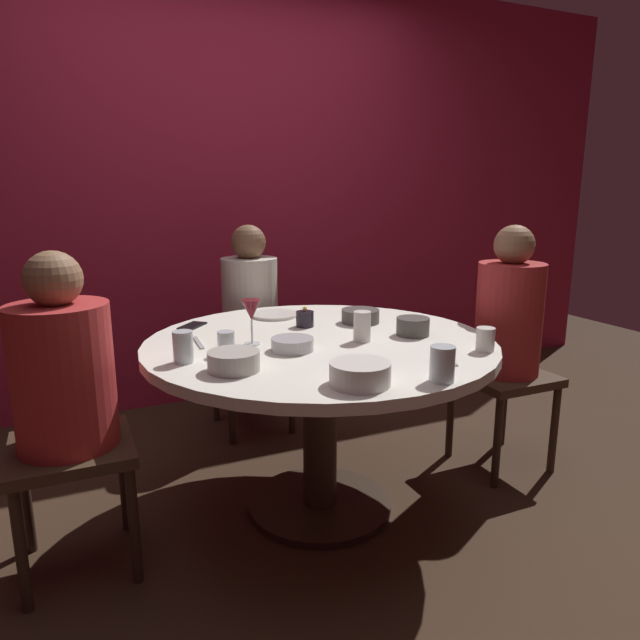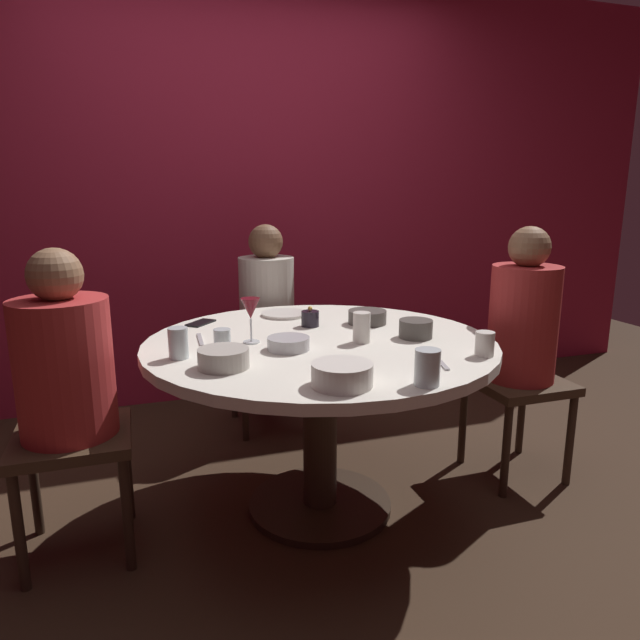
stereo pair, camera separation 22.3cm
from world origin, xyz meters
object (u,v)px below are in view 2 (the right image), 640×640
Objects in this scene: dining_table at (320,374)px; wine_glass at (251,310)px; bowl_sauce_side at (416,329)px; cup_far_edge at (178,343)px; bowl_small_white at (342,375)px; seated_diner_left at (65,371)px; dinner_plate at (285,314)px; cup_by_left_diner at (222,341)px; seated_diner_right at (523,327)px; bowl_salad_center at (367,317)px; cell_phone at (201,323)px; candle_holder at (310,319)px; cup_center_front at (362,327)px; cup_by_right_diner at (485,344)px; bowl_rice_portion at (224,358)px; cup_near_candle at (427,367)px; seated_diner_back at (267,304)px; bowl_serving_large at (288,343)px.

dining_table is 0.38m from wine_glass.
cup_far_edge reaches higher than bowl_sauce_side.
dining_table is 7.32× the size of bowl_small_white.
seated_diner_left is 1.31m from bowl_sauce_side.
dinner_plate is 2.50× the size of cup_by_left_diner.
seated_diner_right is 6.16× the size of bowl_small_white.
cup_far_edge reaches higher than cup_by_left_diner.
seated_diner_left is 0.99m from bowl_small_white.
seated_diner_left is 1.90m from seated_diner_right.
bowl_salad_center is 0.88m from cup_far_edge.
seated_diner_left reaches higher than cell_phone.
candle_holder is 0.49m from cell_phone.
cup_center_front is at bearing -0.41° from cup_far_edge.
cup_center_front reaches higher than cup_by_right_diner.
seated_diner_right is 10.52× the size of cup_far_edge.
cup_by_right_diner reaches higher than bowl_salad_center.
dinner_plate is at bearing 125.02° from bowl_sauce_side.
cup_center_front is (-0.35, 0.31, 0.02)m from cup_by_right_diner.
bowl_sauce_side is 0.24m from cup_center_front.
dinner_plate is at bearing 60.17° from wine_glass.
seated_diner_right is 1.09m from dinner_plate.
seated_diner_left is 0.40m from cup_far_edge.
bowl_rice_portion is 1.52× the size of cup_near_candle.
cup_near_candle is at bearing 5.20° from seated_diner_back.
cup_near_candle is at bearing -29.62° from seated_diner_left.
wine_glass is at bearing 171.49° from dining_table.
cell_phone is at bearing -173.15° from dinner_plate.
bowl_rice_portion is at bearing -169.11° from bowl_sauce_side.
bowl_salad_center is at bearing 33.55° from bowl_serving_large.
cup_far_edge is (-0.84, -0.28, 0.03)m from bowl_salad_center.
dinner_plate is at bearing -131.11° from cell_phone.
dining_table is at bearing -87.64° from dinner_plate.
dining_table is at bearing 0.00° from seated_diner_right.
bowl_serving_large is at bearing 96.44° from bowl_small_white.
cup_far_edge is (-0.14, -0.51, 0.05)m from cell_phone.
wine_glass reaches higher than cup_center_front.
seated_diner_left reaches higher than bowl_salad_center.
seated_diner_left is at bearing 0.00° from seated_diner_right.
seated_diner_back is 0.79m from bowl_salad_center.
bowl_small_white is at bearing -74.33° from wine_glass.
bowl_sauce_side is (0.48, 0.44, 0.00)m from bowl_small_white.
wine_glass is 1.11× the size of bowl_serving_large.
bowl_small_white is 1.59× the size of cup_center_front.
bowl_small_white is (0.05, -0.44, 0.01)m from bowl_serving_large.
seated_diner_left is 10.23× the size of cup_far_edge.
seated_diner_back reaches higher than bowl_sauce_side.
bowl_serving_large is (-0.16, -1.02, 0.06)m from seated_diner_back.
bowl_small_white is (-0.14, -0.76, 0.00)m from candle_holder.
bowl_small_white is 2.15× the size of cup_by_right_diner.
seated_diner_right reaches higher than cup_by_left_diner.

